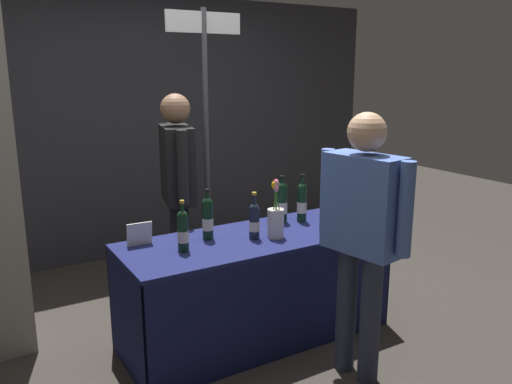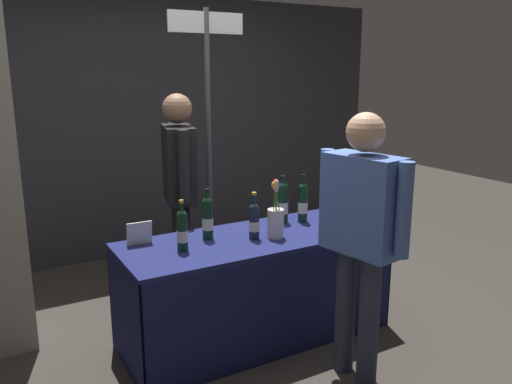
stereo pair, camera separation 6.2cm
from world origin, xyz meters
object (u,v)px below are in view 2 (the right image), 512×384
at_px(featured_wine_bottle, 332,204).
at_px(booth_signpost, 208,117).
at_px(tasting_table, 256,267).
at_px(vendor_presenter, 180,179).
at_px(wine_glass_near_vendor, 333,214).
at_px(flower_vase, 276,218).
at_px(display_bottle_0, 208,218).
at_px(taster_foreground_right, 361,225).

xyz_separation_m(featured_wine_bottle, booth_signpost, (-0.47, 1.06, 0.55)).
bearing_deg(tasting_table, vendor_presenter, 104.26).
distance_m(featured_wine_bottle, wine_glass_near_vendor, 0.17).
bearing_deg(booth_signpost, wine_glass_near_vendor, -72.81).
bearing_deg(wine_glass_near_vendor, tasting_table, 164.39).
bearing_deg(featured_wine_bottle, vendor_presenter, 135.10).
bearing_deg(flower_vase, display_bottle_0, 154.52).
relative_size(tasting_table, taster_foreground_right, 1.14).
xyz_separation_m(tasting_table, display_bottle_0, (-0.30, 0.10, 0.37)).
bearing_deg(taster_foreground_right, wine_glass_near_vendor, -33.15).
height_order(flower_vase, taster_foreground_right, taster_foreground_right).
distance_m(featured_wine_bottle, vendor_presenter, 1.18).
height_order(display_bottle_0, wine_glass_near_vendor, display_bottle_0).
distance_m(featured_wine_bottle, flower_vase, 0.53).
bearing_deg(display_bottle_0, booth_signpost, 64.51).
bearing_deg(flower_vase, vendor_presenter, 108.75).
relative_size(featured_wine_bottle, flower_vase, 0.90).
relative_size(display_bottle_0, booth_signpost, 0.15).
distance_m(display_bottle_0, flower_vase, 0.44).
bearing_deg(taster_foreground_right, booth_signpost, -5.81).
xyz_separation_m(wine_glass_near_vendor, booth_signpost, (-0.37, 1.19, 0.58)).
relative_size(featured_wine_bottle, booth_signpost, 0.15).
relative_size(tasting_table, wine_glass_near_vendor, 11.93).
relative_size(vendor_presenter, taster_foreground_right, 1.03).
bearing_deg(vendor_presenter, display_bottle_0, 6.41).
bearing_deg(display_bottle_0, flower_vase, -25.48).
relative_size(wine_glass_near_vendor, vendor_presenter, 0.09).
height_order(featured_wine_bottle, taster_foreground_right, taster_foreground_right).
bearing_deg(wine_glass_near_vendor, vendor_presenter, 127.08).
bearing_deg(vendor_presenter, tasting_table, 28.09).
bearing_deg(flower_vase, featured_wine_bottle, 8.10).
relative_size(flower_vase, taster_foreground_right, 0.25).
distance_m(flower_vase, taster_foreground_right, 0.65).
bearing_deg(flower_vase, tasting_table, 139.21).
bearing_deg(display_bottle_0, featured_wine_bottle, -7.13).
bearing_deg(featured_wine_bottle, flower_vase, -171.90).
xyz_separation_m(wine_glass_near_vendor, vendor_presenter, (-0.73, 0.96, 0.14)).
height_order(featured_wine_bottle, wine_glass_near_vendor, featured_wine_bottle).
height_order(flower_vase, booth_signpost, booth_signpost).
xyz_separation_m(taster_foreground_right, booth_signpost, (-0.13, 1.75, 0.47)).
relative_size(flower_vase, booth_signpost, 0.17).
distance_m(flower_vase, booth_signpost, 1.27).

